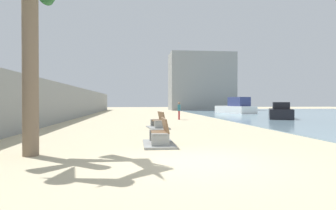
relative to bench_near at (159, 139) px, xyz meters
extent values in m
plane|color=#C6B793|center=(0.64, 15.08, -0.23)|extent=(120.00, 120.00, 0.00)
cube|color=gray|center=(-6.86, 15.08, 1.26)|extent=(0.80, 64.00, 2.99)
cylinder|color=#7A6651|center=(-3.88, -1.63, 2.36)|extent=(0.45, 0.45, 5.19)
cube|color=gray|center=(-0.03, -0.70, 0.01)|extent=(0.60, 0.20, 0.50)
cube|color=gray|center=(-0.03, 0.70, 0.01)|extent=(0.60, 0.20, 0.50)
cube|color=brown|center=(-0.03, 0.00, 0.22)|extent=(0.50, 1.60, 0.06)
cube|color=brown|center=(0.20, 0.00, 0.50)|extent=(0.16, 1.60, 0.50)
cube|color=gray|center=(-0.03, 0.00, -0.19)|extent=(1.10, 2.10, 0.08)
cube|color=gray|center=(0.51, 5.94, 0.01)|extent=(0.62, 0.27, 0.50)
cube|color=gray|center=(0.35, 7.33, 0.01)|extent=(0.62, 0.27, 0.50)
cube|color=brown|center=(0.43, 6.63, 0.22)|extent=(0.68, 1.65, 0.06)
cube|color=brown|center=(0.66, 6.66, 0.50)|extent=(0.34, 1.61, 0.50)
cube|color=gray|center=(0.43, 6.63, -0.19)|extent=(1.33, 2.21, 0.08)
cylinder|color=#B22D33|center=(2.89, 14.56, 0.15)|extent=(0.12, 0.12, 0.77)
cylinder|color=#B22D33|center=(2.95, 14.68, 0.15)|extent=(0.12, 0.12, 0.77)
cube|color=teal|center=(2.92, 14.62, 0.81)|extent=(0.30, 0.37, 0.55)
sphere|color=#936B4C|center=(2.92, 14.62, 1.21)|extent=(0.21, 0.21, 0.21)
cylinder|color=teal|center=(2.83, 14.42, 0.84)|extent=(0.09, 0.09, 0.49)
cylinder|color=teal|center=(3.01, 14.82, 0.84)|extent=(0.09, 0.09, 0.49)
cube|color=black|center=(12.28, 14.60, 0.24)|extent=(3.67, 5.00, 0.88)
cube|color=black|center=(11.99, 13.97, 0.99)|extent=(2.07, 2.41, 0.62)
cube|color=white|center=(12.57, 27.70, 0.28)|extent=(3.82, 7.26, 0.95)
cube|color=navy|center=(12.80, 26.69, 1.35)|extent=(2.27, 3.33, 1.21)
cube|color=gray|center=(11.47, 43.08, 5.11)|extent=(12.00, 6.00, 10.68)
camera|label=1|loc=(-0.84, -10.33, 1.33)|focal=30.76mm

